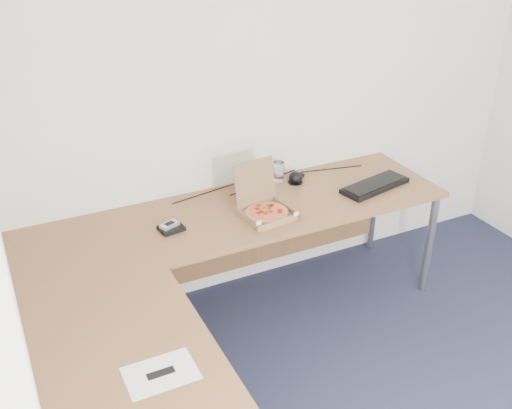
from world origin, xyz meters
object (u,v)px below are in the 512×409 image
desk (216,267)px  keyboard (375,186)px  drinking_glass (278,171)px  wallet (171,228)px  pizza_box (266,209)px

desk → keyboard: (1.21, 0.33, 0.04)m
drinking_glass → wallet: 0.87m
desk → keyboard: keyboard is taller
pizza_box → wallet: pizza_box is taller
desk → wallet: (-0.09, 0.40, 0.04)m
desk → pizza_box: 0.55m
pizza_box → drinking_glass: 0.46m
keyboard → wallet: keyboard is taller
drinking_glass → keyboard: (0.48, -0.36, -0.05)m
drinking_glass → wallet: (-0.81, -0.30, -0.05)m
desk → wallet: wallet is taller
pizza_box → keyboard: bearing=-7.4°
pizza_box → keyboard: (0.76, 0.01, -0.02)m
keyboard → wallet: 1.30m
drinking_glass → keyboard: drinking_glass is taller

